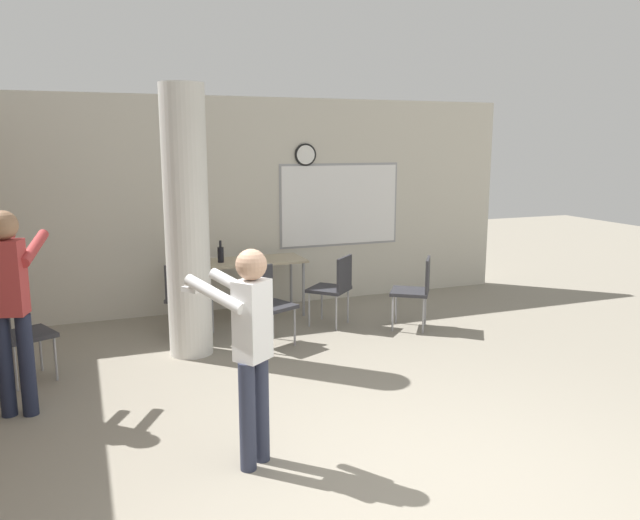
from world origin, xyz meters
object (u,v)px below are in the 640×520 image
object	(u,v)px
person_watching_back	(11,297)
person_playing_front	(250,340)
chair_mid_room	(416,287)
chair_table_right	(334,285)
chair_table_left	(187,295)
folding_table	(239,265)
chair_table_front	(267,300)
chair_by_left_wall	(18,330)
bottle_on_table	(221,254)

from	to	relation	value
person_watching_back	person_playing_front	bearing A→B (deg)	-43.31
chair_mid_room	person_watching_back	world-z (taller)	person_watching_back
chair_table_right	chair_table_left	distance (m)	1.76
person_playing_front	person_watching_back	size ratio (longest dim) A/B	0.90
chair_table_right	chair_table_left	xyz separation A→B (m)	(-1.75, 0.14, 0.00)
folding_table	chair_table_front	distance (m)	1.21
folding_table	chair_by_left_wall	xyz separation A→B (m)	(-2.46, -1.45, -0.17)
bottle_on_table	chair_mid_room	bearing A→B (deg)	-30.70
chair_table_left	chair_table_right	bearing A→B (deg)	-4.45
chair_table_right	chair_mid_room	xyz separation A→B (m)	(0.87, -0.47, 0.00)
folding_table	chair_table_front	world-z (taller)	chair_table_front
chair_table_right	bottle_on_table	bearing A→B (deg)	147.69
chair_table_left	person_watching_back	bearing A→B (deg)	-136.87
bottle_on_table	chair_table_right	distance (m)	1.48
chair_table_left	folding_table	bearing A→B (deg)	40.73
person_playing_front	chair_by_left_wall	bearing A→B (deg)	126.02
chair_by_left_wall	chair_table_right	bearing A→B (deg)	10.79
person_watching_back	chair_table_right	bearing A→B (deg)	22.45
chair_table_left	person_playing_front	world-z (taller)	person_playing_front
folding_table	chair_mid_room	bearing A→B (deg)	-34.34
bottle_on_table	person_watching_back	xyz separation A→B (m)	(-2.17, -2.17, 0.16)
chair_table_front	person_playing_front	size ratio (longest dim) A/B	0.57
chair_table_front	folding_table	bearing A→B (deg)	90.64
chair_table_left	chair_mid_room	world-z (taller)	same
chair_table_right	person_watching_back	distance (m)	3.70
bottle_on_table	chair_by_left_wall	xyz separation A→B (m)	(-2.22, -1.43, -0.33)
person_playing_front	chair_table_right	bearing A→B (deg)	57.88
folding_table	person_playing_front	distance (m)	3.79
chair_mid_room	chair_table_front	bearing A→B (deg)	177.92
chair_table_right	person_watching_back	bearing A→B (deg)	-157.55
chair_table_right	chair_table_front	size ratio (longest dim) A/B	1.00
person_playing_front	folding_table	bearing A→B (deg)	77.30
chair_table_front	person_playing_front	distance (m)	2.66
folding_table	chair_by_left_wall	size ratio (longest dim) A/B	1.93
folding_table	chair_by_left_wall	distance (m)	2.86
folding_table	bottle_on_table	world-z (taller)	bottle_on_table
chair_by_left_wall	bottle_on_table	bearing A→B (deg)	32.77
bottle_on_table	person_playing_front	bearing A→B (deg)	-99.20
bottle_on_table	chair_table_right	xyz separation A→B (m)	(1.22, -0.77, -0.33)
chair_table_right	person_playing_front	world-z (taller)	person_playing_front
chair_table_right	person_playing_front	bearing A→B (deg)	-122.12
chair_by_left_wall	person_playing_front	world-z (taller)	person_playing_front
chair_table_front	chair_mid_room	bearing A→B (deg)	-2.08
chair_table_right	person_playing_front	distance (m)	3.43
bottle_on_table	chair_table_right	size ratio (longest dim) A/B	0.32
chair_table_right	person_watching_back	world-z (taller)	person_watching_back
chair_table_left	chair_mid_room	bearing A→B (deg)	-12.98
chair_mid_room	person_playing_front	xyz separation A→B (m)	(-2.68, -2.42, 0.39)
folding_table	chair_by_left_wall	bearing A→B (deg)	-149.39
person_playing_front	person_watching_back	world-z (taller)	person_watching_back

